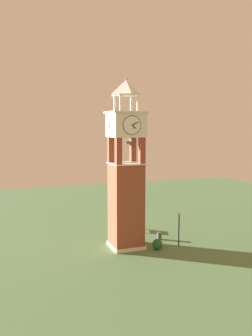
{
  "coord_description": "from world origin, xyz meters",
  "views": [
    {
      "loc": [
        12.54,
        34.03,
        12.41
      ],
      "look_at": [
        0.0,
        0.0,
        8.2
      ],
      "focal_mm": 38.83,
      "sensor_mm": 36.0,
      "label": 1
    }
  ],
  "objects": [
    {
      "name": "shrub_near_entry",
      "position": [
        -2.71,
        1.82,
        0.53
      ],
      "size": [
        1.02,
        1.02,
        1.07
      ],
      "primitive_type": "ellipsoid",
      "color": "#28562D",
      "rests_on": "ground"
    },
    {
      "name": "park_bench",
      "position": [
        -3.26,
        -5.07,
        0.48
      ],
      "size": [
        0.94,
        1.66,
        0.95
      ],
      "color": "brown",
      "rests_on": "ground"
    },
    {
      "name": "ground",
      "position": [
        0.0,
        0.0,
        0.0
      ],
      "size": [
        80.0,
        80.0,
        0.0
      ],
      "primitive_type": "plane",
      "color": "#517547"
    },
    {
      "name": "lamp_post",
      "position": [
        -5.28,
        1.56,
        2.56
      ],
      "size": [
        0.36,
        0.36,
        3.67
      ],
      "color": "black",
      "rests_on": "ground"
    },
    {
      "name": "trash_bin",
      "position": [
        -4.29,
        -1.06,
        0.4
      ],
      "size": [
        0.52,
        0.52,
        0.8
      ],
      "primitive_type": "cylinder",
      "color": "#4C4C51",
      "rests_on": "ground"
    },
    {
      "name": "clock_tower",
      "position": [
        0.0,
        -0.0,
        7.08
      ],
      "size": [
        3.59,
        3.59,
        17.13
      ],
      "color": "brown",
      "rests_on": "ground"
    }
  ]
}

